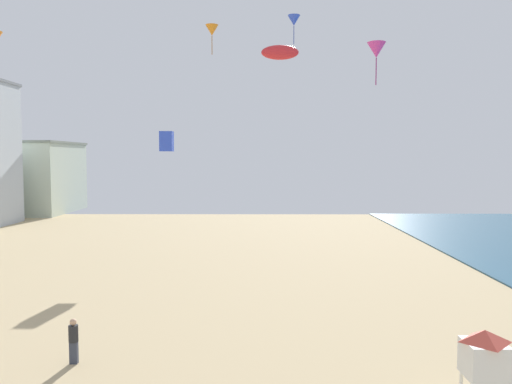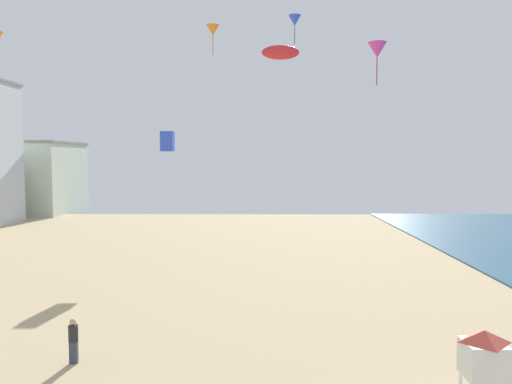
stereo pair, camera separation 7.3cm
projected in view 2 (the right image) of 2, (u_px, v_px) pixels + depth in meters
The scene contains 8 objects.
boardwalk_hotel_far at pixel (13, 177), 68.43m from camera, with size 16.35×13.18×9.50m.
kite_flyer at pixel (73, 338), 18.18m from camera, with size 0.34×0.34×1.64m.
lifeguard_stand at pixel (484, 355), 14.27m from camera, with size 1.10×1.10×2.55m.
kite_blue_delta at pixel (295, 21), 39.01m from camera, with size 0.96×0.96×2.19m.
kite_magenta_delta at pixel (377, 50), 35.07m from camera, with size 1.29×1.29×2.93m.
kite_red_parafoil at pixel (280, 52), 30.67m from camera, with size 2.27×0.63×0.88m.
kite_orange_delta at pixel (213, 30), 44.60m from camera, with size 1.13×1.13×2.57m.
kite_blue_box at pixel (167, 141), 39.26m from camera, with size 0.98×0.98×1.54m.
Camera 2 is at (4.68, -5.76, 7.39)m, focal length 35.63 mm.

